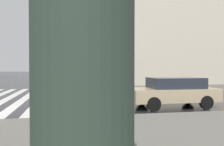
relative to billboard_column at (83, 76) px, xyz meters
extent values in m
cube|color=silver|center=(12.72, -0.30, -1.78)|extent=(13.00, 0.50, 0.01)
cube|color=silver|center=(12.72, 0.70, -1.78)|extent=(13.00, 0.50, 0.01)
cube|color=silver|center=(12.72, 1.70, -1.78)|extent=(13.00, 0.50, 0.01)
cube|color=silver|center=(12.72, 2.70, -1.78)|extent=(13.00, 0.50, 0.01)
cube|color=silver|center=(12.72, 3.70, -1.78)|extent=(13.00, 0.50, 0.01)
cube|color=beige|center=(28.94, -12.73, 8.39)|extent=(15.45, 25.59, 20.34)
cylinder|color=#28382D|center=(0.00, 0.00, -0.29)|extent=(1.22, 1.22, 2.70)
cube|color=#19517F|center=(0.61, 0.00, -0.15)|extent=(0.02, 0.92, 1.73)
cylinder|color=#232326|center=(4.95, -0.86, -0.01)|extent=(0.12, 0.12, 3.25)
cube|color=black|center=(5.13, -0.86, 1.19)|extent=(0.22, 0.30, 0.85)
sphere|color=red|center=(5.25, -0.86, 1.47)|extent=(0.17, 0.17, 0.17)
sphere|color=orange|center=(5.25, -0.86, 1.19)|extent=(0.17, 0.17, 0.17)
sphere|color=green|center=(5.25, -0.86, 0.91)|extent=(0.17, 0.17, 0.17)
cube|color=tan|center=(7.72, -4.75, -1.18)|extent=(1.75, 4.10, 0.60)
cube|color=#232833|center=(7.72, -4.90, -0.63)|extent=(1.54, 2.46, 0.50)
cylinder|color=black|center=(6.89, -3.50, -1.48)|extent=(0.20, 0.62, 0.62)
cylinder|color=black|center=(8.54, -3.50, -1.48)|extent=(0.20, 0.62, 0.62)
cylinder|color=black|center=(6.89, -6.00, -1.48)|extent=(0.20, 0.62, 0.62)
cylinder|color=black|center=(8.54, -6.00, -1.48)|extent=(0.20, 0.62, 0.62)
camera|label=1|loc=(-2.88, 0.20, 0.10)|focal=38.43mm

